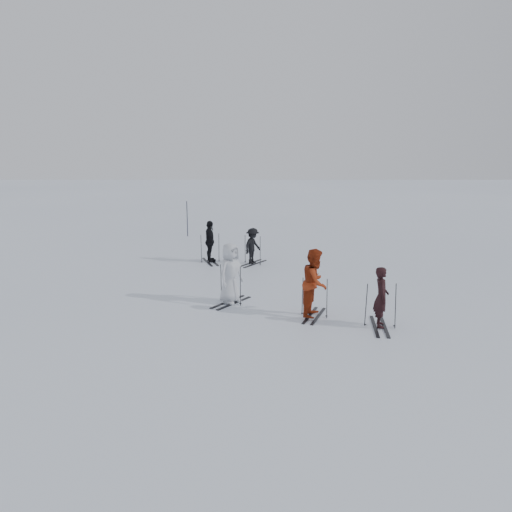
{
  "coord_description": "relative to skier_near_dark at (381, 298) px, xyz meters",
  "views": [
    {
      "loc": [
        0.02,
        -16.53,
        4.83
      ],
      "look_at": [
        0.0,
        1.0,
        1.0
      ],
      "focal_mm": 35.0,
      "sensor_mm": 36.0,
      "label": 1
    }
  ],
  "objects": [
    {
      "name": "skier_near_dark",
      "position": [
        0.0,
        0.0,
        0.0
      ],
      "size": [
        0.47,
        0.65,
        1.66
      ],
      "primitive_type": "imported",
      "rotation": [
        0.0,
        0.0,
        1.45
      ],
      "color": "black",
      "rests_on": "ground"
    },
    {
      "name": "skis_near_dark",
      "position": [
        0.0,
        0.0,
        -0.19
      ],
      "size": [
        1.85,
        1.13,
        1.28
      ],
      "primitive_type": null,
      "rotation": [
        0.0,
        0.0,
        1.45
      ],
      "color": "black",
      "rests_on": "ground"
    },
    {
      "name": "skis_uphill_far",
      "position": [
        -3.55,
        7.6,
        -0.21
      ],
      "size": [
        1.93,
        1.7,
        1.25
      ],
      "primitive_type": null,
      "rotation": [
        0.0,
        0.0,
        0.98
      ],
      "color": "black",
      "rests_on": "ground"
    },
    {
      "name": "skier_grey",
      "position": [
        -4.2,
        2.16,
        0.12
      ],
      "size": [
        1.03,
        1.11,
        1.9
      ],
      "primitive_type": "imported",
      "rotation": [
        0.0,
        0.0,
        0.95
      ],
      "color": "silver",
      "rests_on": "ground"
    },
    {
      "name": "skier_uphill_left",
      "position": [
        -5.37,
        7.92,
        0.05
      ],
      "size": [
        0.73,
        1.11,
        1.76
      ],
      "primitive_type": "imported",
      "rotation": [
        0.0,
        0.0,
        1.89
      ],
      "color": "black",
      "rests_on": "ground"
    },
    {
      "name": "skis_red",
      "position": [
        -1.7,
        0.9,
        -0.24
      ],
      "size": [
        1.82,
        1.37,
        1.19
      ],
      "primitive_type": null,
      "rotation": [
        0.0,
        0.0,
        1.21
      ],
      "color": "black",
      "rests_on": "ground"
    },
    {
      "name": "ground",
      "position": [
        -3.4,
        3.56,
        -0.83
      ],
      "size": [
        120.0,
        120.0,
        0.0
      ],
      "primitive_type": "plane",
      "color": "silver",
      "rests_on": "ground"
    },
    {
      "name": "skier_red",
      "position": [
        -1.7,
        0.9,
        0.16
      ],
      "size": [
        1.04,
        1.16,
        1.97
      ],
      "primitive_type": "imported",
      "rotation": [
        0.0,
        0.0,
        1.21
      ],
      "color": "maroon",
      "rests_on": "ground"
    },
    {
      "name": "skis_grey",
      "position": [
        -4.2,
        2.16,
        -0.2
      ],
      "size": [
        1.94,
        1.75,
        1.26
      ],
      "primitive_type": null,
      "rotation": [
        0.0,
        0.0,
        0.95
      ],
      "color": "black",
      "rests_on": "ground"
    },
    {
      "name": "skier_uphill_far",
      "position": [
        -3.55,
        7.6,
        -0.08
      ],
      "size": [
        1.0,
        1.11,
        1.5
      ],
      "primitive_type": "imported",
      "rotation": [
        0.0,
        0.0,
        0.98
      ],
      "color": "black",
      "rests_on": "ground"
    },
    {
      "name": "skis_uphill_left",
      "position": [
        -5.37,
        7.92,
        -0.2
      ],
      "size": [
        1.93,
        1.41,
        1.26
      ],
      "primitive_type": null,
      "rotation": [
        0.0,
        0.0,
        1.89
      ],
      "color": "black",
      "rests_on": "ground"
    },
    {
      "name": "piste_marker",
      "position": [
        -7.21,
        14.29,
        0.14
      ],
      "size": [
        0.05,
        0.05,
        1.95
      ],
      "primitive_type": "cylinder",
      "rotation": [
        0.0,
        0.0,
        0.28
      ],
      "color": "black",
      "rests_on": "ground"
    }
  ]
}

